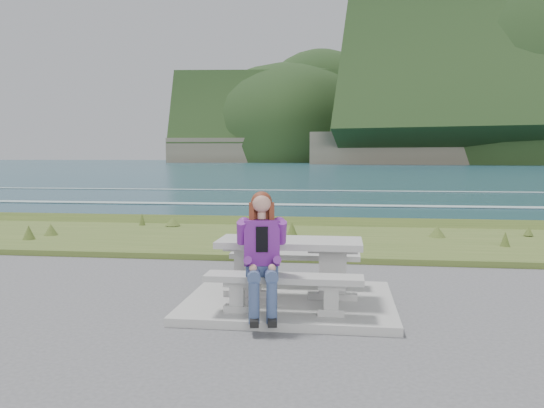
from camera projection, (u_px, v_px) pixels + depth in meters
The scene contains 8 objects.
concrete_slab at pixel (290, 302), 6.74m from camera, with size 2.60×2.10×0.10m, color #A9A8A3.
picnic_table at pixel (290, 253), 6.68m from camera, with size 1.80×0.75×0.75m.
bench_landward at pixel (284, 284), 6.01m from camera, with size 1.80×0.35×0.45m.
bench_seaward at pixel (295, 260), 7.39m from camera, with size 1.80×0.35×0.45m.
grass_verge at pixel (312, 243), 11.68m from camera, with size 160.00×4.50×0.22m, color #3C5921.
shore_drop at pixel (318, 226), 14.54m from camera, with size 160.00×0.80×2.20m, color brown.
ocean at pixel (332, 218), 31.66m from camera, with size 1600.00×1600.00×0.09m.
seated_woman at pixel (262, 271), 5.90m from camera, with size 0.50×0.74×1.40m.
Camera 1 is at (0.66, -6.57, 1.88)m, focal length 35.00 mm.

